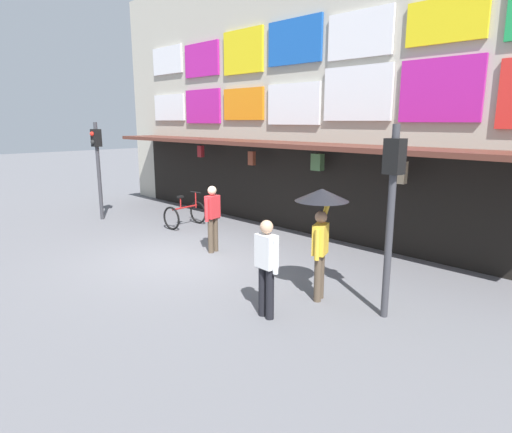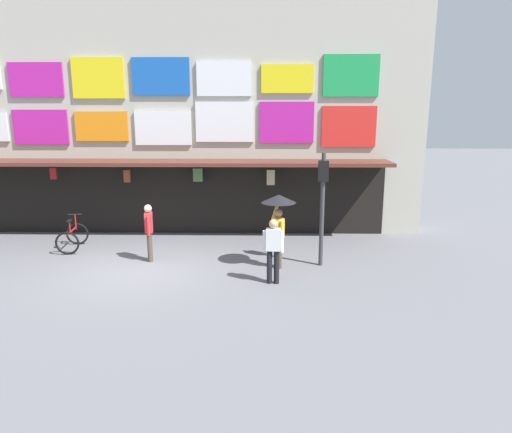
% 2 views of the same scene
% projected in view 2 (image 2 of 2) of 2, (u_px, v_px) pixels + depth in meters
% --- Properties ---
extents(ground_plane, '(80.00, 80.00, 0.00)m').
position_uv_depth(ground_plane, '(139.00, 270.00, 13.00)').
color(ground_plane, slate).
extents(shopfront, '(18.00, 2.60, 8.00)m').
position_uv_depth(shopfront, '(167.00, 120.00, 16.55)').
color(shopfront, '#B2AD9E').
rests_on(shopfront, ground).
extents(traffic_light_far, '(0.30, 0.33, 3.20)m').
position_uv_depth(traffic_light_far, '(323.00, 191.00, 12.94)').
color(traffic_light_far, '#38383D').
rests_on(traffic_light_far, ground).
extents(bicycle_parked, '(0.84, 1.23, 1.05)m').
position_uv_depth(bicycle_parked, '(72.00, 237.00, 14.81)').
color(bicycle_parked, black).
rests_on(bicycle_parked, ground).
extents(pedestrian_in_black, '(0.29, 0.52, 1.68)m').
position_uv_depth(pedestrian_in_black, '(149.00, 229.00, 13.58)').
color(pedestrian_in_black, brown).
rests_on(pedestrian_in_black, ground).
extents(pedestrian_in_purple, '(0.53, 0.24, 1.68)m').
position_uv_depth(pedestrian_in_purple, '(273.00, 248.00, 11.81)').
color(pedestrian_in_purple, black).
rests_on(pedestrian_in_purple, ground).
extents(pedestrian_with_umbrella, '(0.96, 0.96, 2.08)m').
position_uv_depth(pedestrian_with_umbrella, '(279.00, 210.00, 12.85)').
color(pedestrian_with_umbrella, brown).
rests_on(pedestrian_with_umbrella, ground).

